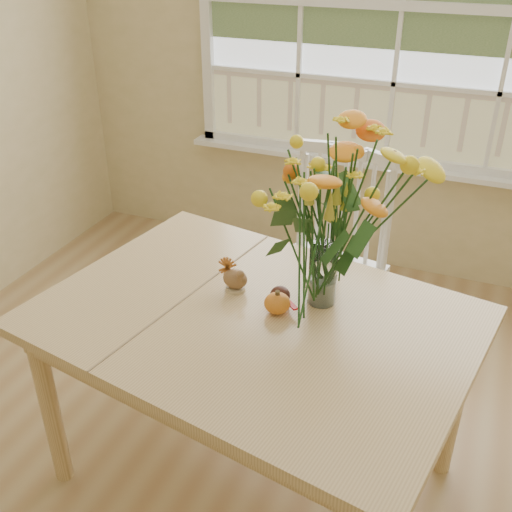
% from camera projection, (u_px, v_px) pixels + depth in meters
% --- Properties ---
extents(wall_back, '(4.00, 0.02, 2.70)m').
position_uv_depth(wall_back, '(399.00, 45.00, 3.21)').
color(wall_back, '#C8B980').
rests_on(wall_back, floor).
extents(window, '(2.42, 0.12, 1.74)m').
position_uv_depth(window, '(402.00, 9.00, 3.09)').
color(window, silver).
rests_on(window, wall_back).
extents(dining_table, '(1.60, 1.27, 0.77)m').
position_uv_depth(dining_table, '(254.00, 336.00, 2.08)').
color(dining_table, tan).
rests_on(dining_table, floor).
extents(windsor_chair, '(0.56, 0.54, 1.05)m').
position_uv_depth(windsor_chair, '(331.00, 254.00, 2.79)').
color(windsor_chair, white).
rests_on(windsor_chair, floor).
extents(flower_vase, '(0.47, 0.47, 0.56)m').
position_uv_depth(flower_vase, '(327.00, 216.00, 1.94)').
color(flower_vase, white).
rests_on(flower_vase, dining_table).
extents(pumpkin, '(0.09, 0.09, 0.07)m').
position_uv_depth(pumpkin, '(277.00, 304.00, 2.03)').
color(pumpkin, orange).
rests_on(pumpkin, dining_table).
extents(turkey_figurine, '(0.09, 0.07, 0.11)m').
position_uv_depth(turkey_figurine, '(235.00, 279.00, 2.15)').
color(turkey_figurine, '#CCB78C').
rests_on(turkey_figurine, dining_table).
extents(dark_gourd, '(0.13, 0.10, 0.06)m').
position_uv_depth(dark_gourd, '(280.00, 296.00, 2.08)').
color(dark_gourd, '#38160F').
rests_on(dark_gourd, dining_table).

